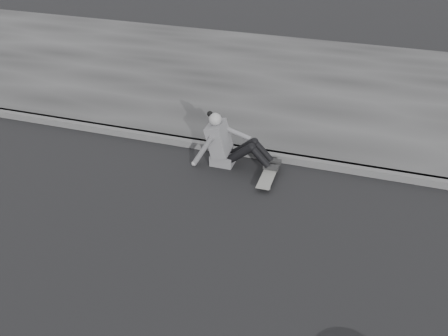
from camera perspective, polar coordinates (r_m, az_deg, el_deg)
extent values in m
plane|color=black|center=(6.13, 0.76, -11.07)|extent=(80.00, 80.00, 0.00)
cube|color=#4C4C4C|center=(8.11, 6.11, 1.31)|extent=(24.00, 0.16, 0.12)
cube|color=#323232|center=(10.78, 9.63, 9.18)|extent=(24.00, 6.00, 0.12)
cylinder|color=#979792|center=(7.42, 4.05, -2.09)|extent=(0.03, 0.05, 0.05)
cylinder|color=#979792|center=(7.40, 5.17, -2.28)|extent=(0.03, 0.05, 0.05)
cylinder|color=#979792|center=(7.85, 4.98, -0.05)|extent=(0.03, 0.05, 0.05)
cylinder|color=#979792|center=(7.82, 6.05, -0.22)|extent=(0.03, 0.05, 0.05)
cube|color=#28282B|center=(7.39, 4.62, -2.01)|extent=(0.16, 0.04, 0.03)
cube|color=#28282B|center=(7.82, 5.52, 0.04)|extent=(0.16, 0.04, 0.03)
cube|color=slate|center=(7.59, 5.09, -0.80)|extent=(0.20, 0.78, 0.02)
cube|color=#59595B|center=(7.97, -0.09, 1.15)|extent=(0.36, 0.34, 0.18)
cube|color=#59595B|center=(7.81, -0.58, 3.36)|extent=(0.37, 0.40, 0.57)
cube|color=#59595B|center=(7.79, -1.50, 4.27)|extent=(0.14, 0.30, 0.20)
cylinder|color=gray|center=(7.72, -0.95, 4.98)|extent=(0.09, 0.09, 0.08)
sphere|color=gray|center=(7.68, -1.02, 5.59)|extent=(0.20, 0.20, 0.20)
sphere|color=black|center=(7.69, -1.62, 6.21)|extent=(0.09, 0.09, 0.09)
cylinder|color=black|center=(7.71, 1.93, 1.69)|extent=(0.43, 0.13, 0.39)
cylinder|color=black|center=(7.86, 2.30, 2.33)|extent=(0.43, 0.13, 0.39)
cylinder|color=black|center=(7.65, 4.09, 1.31)|extent=(0.35, 0.11, 0.36)
cylinder|color=black|center=(7.80, 4.42, 1.96)|extent=(0.35, 0.11, 0.36)
sphere|color=black|center=(7.61, 3.15, 2.37)|extent=(0.13, 0.13, 0.13)
sphere|color=black|center=(7.76, 3.49, 3.00)|extent=(0.13, 0.13, 0.13)
cube|color=black|center=(7.70, 5.38, 0.09)|extent=(0.24, 0.08, 0.07)
cube|color=black|center=(7.85, 5.68, 0.76)|extent=(0.24, 0.08, 0.07)
cylinder|color=#59595B|center=(7.77, -2.46, 1.96)|extent=(0.38, 0.08, 0.58)
sphere|color=gray|center=(7.94, -3.46, 0.53)|extent=(0.08, 0.08, 0.08)
cylinder|color=#59595B|center=(7.86, 1.45, 4.03)|extent=(0.48, 0.08, 0.21)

